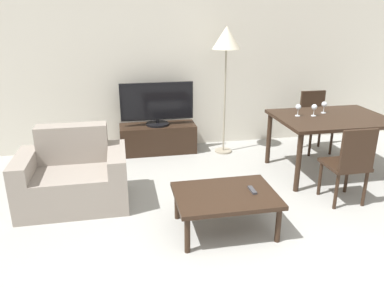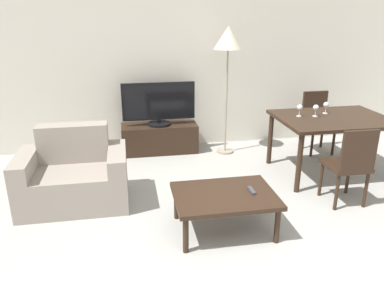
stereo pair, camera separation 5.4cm
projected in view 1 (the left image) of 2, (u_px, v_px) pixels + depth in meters
name	position (u px, v px, depth m)	size (l,w,h in m)	color
wall_back	(186.00, 54.00, 5.32)	(6.88, 0.06, 2.70)	silver
armchair	(74.00, 178.00, 3.90)	(1.09, 0.71, 0.80)	gray
tv_stand	(158.00, 138.00, 5.37)	(1.07, 0.40, 0.40)	black
tv	(157.00, 104.00, 5.20)	(1.01, 0.32, 0.60)	black
coffee_table	(225.00, 198.00, 3.40)	(0.92, 0.67, 0.37)	black
dining_table	(331.00, 123.00, 4.54)	(1.33, 0.98, 0.73)	black
dining_chair_near	(350.00, 162.00, 3.82)	(0.40, 0.40, 0.85)	black
dining_chair_far	(314.00, 118.00, 5.38)	(0.40, 0.40, 0.85)	black
floor_lamp	(226.00, 43.00, 4.92)	(0.38, 0.38, 1.75)	gray
remote_primary	(252.00, 190.00, 3.42)	(0.04, 0.15, 0.02)	#38383D
wine_glass_left	(298.00, 108.00, 4.50)	(0.07, 0.07, 0.15)	silver
wine_glass_center	(314.00, 108.00, 4.50)	(0.07, 0.07, 0.15)	silver
wine_glass_right	(324.00, 105.00, 4.64)	(0.07, 0.07, 0.15)	silver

